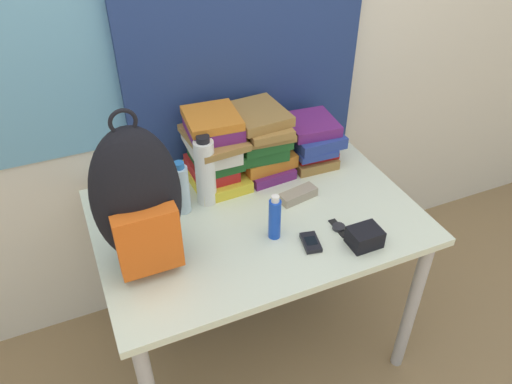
# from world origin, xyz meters

# --- Properties ---
(wall_back) EXTENTS (6.00, 0.06, 2.50)m
(wall_back) POSITION_xyz_m (-0.00, 0.89, 1.25)
(wall_back) COLOR silver
(wall_back) RESTS_ON ground_plane
(curtain_blue) EXTENTS (0.99, 0.04, 2.50)m
(curtain_blue) POSITION_xyz_m (0.15, 0.84, 1.25)
(curtain_blue) COLOR navy
(curtain_blue) RESTS_ON ground_plane
(desk) EXTENTS (1.17, 0.81, 0.77)m
(desk) POSITION_xyz_m (0.00, 0.41, 0.67)
(desk) COLOR silver
(desk) RESTS_ON ground_plane
(backpack) EXTENTS (0.28, 0.21, 0.55)m
(backpack) POSITION_xyz_m (-0.42, 0.33, 1.01)
(backpack) COLOR black
(backpack) RESTS_ON desk
(book_stack_left) EXTENTS (0.22, 0.30, 0.30)m
(book_stack_left) POSITION_xyz_m (-0.07, 0.66, 0.91)
(book_stack_left) COLOR yellow
(book_stack_left) RESTS_ON desk
(book_stack_center) EXTENTS (0.24, 0.29, 0.28)m
(book_stack_center) POSITION_xyz_m (0.13, 0.66, 0.90)
(book_stack_center) COLOR #6B2370
(book_stack_center) RESTS_ON desk
(book_stack_right) EXTENTS (0.21, 0.25, 0.18)m
(book_stack_right) POSITION_xyz_m (0.36, 0.66, 0.86)
(book_stack_right) COLOR olive
(book_stack_right) RESTS_ON desk
(water_bottle) EXTENTS (0.06, 0.06, 0.21)m
(water_bottle) POSITION_xyz_m (-0.24, 0.53, 0.87)
(water_bottle) COLOR silver
(water_bottle) RESTS_ON desk
(sports_bottle) EXTENTS (0.07, 0.07, 0.29)m
(sports_bottle) POSITION_xyz_m (-0.14, 0.55, 0.90)
(sports_bottle) COLOR white
(sports_bottle) RESTS_ON desk
(sunscreen_bottle) EXTENTS (0.04, 0.04, 0.18)m
(sunscreen_bottle) POSITION_xyz_m (0.01, 0.27, 0.85)
(sunscreen_bottle) COLOR blue
(sunscreen_bottle) RESTS_ON desk
(cell_phone) EXTENTS (0.07, 0.10, 0.02)m
(cell_phone) POSITION_xyz_m (0.11, 0.18, 0.78)
(cell_phone) COLOR black
(cell_phone) RESTS_ON desk
(sunglasses_case) EXTENTS (0.16, 0.08, 0.04)m
(sunglasses_case) POSITION_xyz_m (0.18, 0.42, 0.78)
(sunglasses_case) COLOR gray
(sunglasses_case) RESTS_ON desk
(camera_pouch) EXTENTS (0.11, 0.09, 0.06)m
(camera_pouch) POSITION_xyz_m (0.27, 0.11, 0.80)
(camera_pouch) COLOR black
(camera_pouch) RESTS_ON desk
(wristwatch) EXTENTS (0.05, 0.10, 0.01)m
(wristwatch) POSITION_xyz_m (0.24, 0.21, 0.77)
(wristwatch) COLOR black
(wristwatch) RESTS_ON desk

